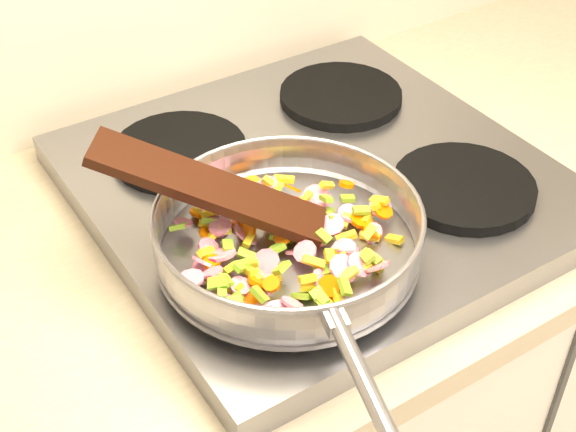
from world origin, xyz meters
TOP-DOWN VIEW (x-y plane):
  - cooktop at (-0.70, 1.67)m, footprint 0.60×0.60m
  - grate_fl at (-0.84, 1.52)m, footprint 0.19×0.19m
  - grate_fr at (-0.56, 1.52)m, footprint 0.19×0.19m
  - grate_bl at (-0.84, 1.81)m, footprint 0.19×0.19m
  - grate_br at (-0.56, 1.81)m, footprint 0.19×0.19m
  - saute_pan at (-0.83, 1.53)m, footprint 0.36×0.51m
  - vegetable_heap at (-0.84, 1.54)m, footprint 0.30×0.29m
  - wooden_spatula at (-0.89, 1.61)m, footprint 0.25×0.22m

SIDE VIEW (x-z plane):
  - cooktop at x=-0.70m, z-range 0.90..0.94m
  - grate_fl at x=-0.84m, z-range 0.94..0.96m
  - grate_fr at x=-0.56m, z-range 0.94..0.96m
  - grate_bl at x=-0.84m, z-range 0.94..0.96m
  - grate_br at x=-0.56m, z-range 0.94..0.96m
  - vegetable_heap at x=-0.84m, z-range 0.95..1.00m
  - saute_pan at x=-0.83m, z-range 0.96..1.02m
  - wooden_spatula at x=-0.89m, z-range 0.97..1.09m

